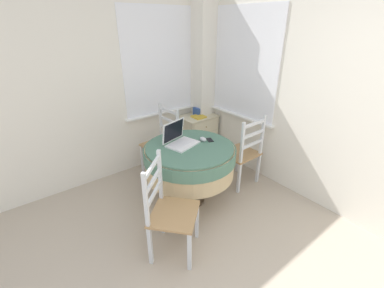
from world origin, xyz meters
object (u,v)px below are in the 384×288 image
(dining_chair_near_back_window, at_px, (162,143))
(book_on_cabinet, at_px, (199,117))
(dining_chair_near_right_window, at_px, (243,153))
(laptop, at_px, (179,139))
(computer_mouse, at_px, (203,139))
(cell_phone, at_px, (210,140))
(corner_cabinet, at_px, (198,135))
(round_dining_table, at_px, (190,159))
(dining_chair_camera_near, at_px, (169,211))
(storage_box, at_px, (199,111))

(dining_chair_near_back_window, height_order, book_on_cabinet, dining_chair_near_back_window)
(dining_chair_near_back_window, bearing_deg, dining_chair_near_right_window, -53.43)
(laptop, distance_m, book_on_cabinet, 1.15)
(laptop, height_order, dining_chair_near_right_window, laptop)
(computer_mouse, distance_m, cell_phone, 0.09)
(dining_chair_near_right_window, distance_m, corner_cabinet, 1.05)
(round_dining_table, relative_size, book_on_cabinet, 5.60)
(laptop, distance_m, corner_cabinet, 1.30)
(dining_chair_near_right_window, bearing_deg, dining_chair_camera_near, -165.28)
(cell_phone, relative_size, dining_chair_camera_near, 0.13)
(round_dining_table, bearing_deg, book_on_cabinet, 45.87)
(round_dining_table, height_order, storage_box, storage_box)
(book_on_cabinet, bearing_deg, round_dining_table, -134.13)
(dining_chair_near_right_window, bearing_deg, round_dining_table, 170.98)
(cell_phone, height_order, storage_box, storage_box)
(dining_chair_near_back_window, distance_m, storage_box, 0.88)
(round_dining_table, height_order, book_on_cabinet, round_dining_table)
(storage_box, bearing_deg, dining_chair_near_back_window, -167.23)
(dining_chair_near_right_window, xyz_separation_m, dining_chair_camera_near, (-1.38, -0.36, 0.00))
(laptop, bearing_deg, dining_chair_near_right_window, -16.65)
(cell_phone, height_order, corner_cabinet, cell_phone)
(computer_mouse, xyz_separation_m, dining_chair_near_back_window, (-0.10, 0.76, -0.31))
(computer_mouse, bearing_deg, book_on_cabinet, 53.52)
(dining_chair_camera_near, bearing_deg, book_on_cabinet, 43.03)
(laptop, height_order, cell_phone, laptop)
(cell_phone, relative_size, dining_chair_near_right_window, 0.13)
(laptop, bearing_deg, round_dining_table, -67.74)
(computer_mouse, relative_size, dining_chair_near_right_window, 0.10)
(dining_chair_near_back_window, bearing_deg, storage_box, 12.77)
(round_dining_table, distance_m, dining_chair_near_back_window, 0.79)
(dining_chair_near_right_window, height_order, storage_box, dining_chair_near_right_window)
(round_dining_table, height_order, corner_cabinet, round_dining_table)
(dining_chair_near_back_window, relative_size, storage_box, 6.32)
(dining_chair_near_back_window, relative_size, corner_cabinet, 1.47)
(cell_phone, relative_size, book_on_cabinet, 0.65)
(laptop, bearing_deg, storage_box, 40.66)
(dining_chair_near_back_window, xyz_separation_m, book_on_cabinet, (0.72, 0.08, 0.21))
(cell_phone, relative_size, corner_cabinet, 0.18)
(corner_cabinet, relative_size, book_on_cabinet, 3.52)
(dining_chair_camera_near, distance_m, corner_cabinet, 2.04)
(dining_chair_near_right_window, height_order, corner_cabinet, dining_chair_near_right_window)
(dining_chair_camera_near, bearing_deg, dining_chair_near_right_window, 14.72)
(laptop, bearing_deg, corner_cabinet, 40.72)
(computer_mouse, distance_m, corner_cabinet, 1.20)
(storage_box, xyz_separation_m, book_on_cabinet, (-0.10, -0.11, -0.05))
(dining_chair_near_right_window, bearing_deg, dining_chair_near_back_window, 126.57)
(dining_chair_near_right_window, relative_size, corner_cabinet, 1.47)
(round_dining_table, height_order, dining_chair_camera_near, dining_chair_camera_near)
(computer_mouse, xyz_separation_m, cell_phone, (0.08, -0.03, -0.02))
(storage_box, bearing_deg, dining_chair_camera_near, -136.63)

